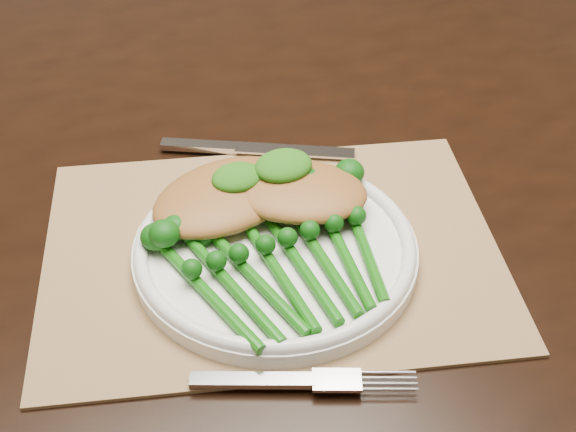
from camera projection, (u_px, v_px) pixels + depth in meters
name	position (u px, v px, depth m)	size (l,w,h in m)	color
dining_table	(274.00, 354.00, 1.10)	(1.72, 1.14, 0.75)	black
placemat	(272.00, 250.00, 0.71)	(0.40, 0.29, 0.00)	#92704A
dinner_plate	(275.00, 249.00, 0.69)	(0.25, 0.25, 0.02)	white
knife	(238.00, 148.00, 0.82)	(0.18, 0.12, 0.01)	silver
fork	(318.00, 381.00, 0.59)	(0.16, 0.09, 0.01)	silver
chicken_fillet_left	(226.00, 196.00, 0.72)	(0.14, 0.10, 0.03)	#9B642D
chicken_fillet_right	(295.00, 190.00, 0.72)	(0.13, 0.09, 0.03)	#9B642D
pesto_dollop_left	(237.00, 177.00, 0.71)	(0.05, 0.04, 0.02)	#164F0B
pesto_dollop_right	(283.00, 166.00, 0.72)	(0.05, 0.05, 0.02)	#164F0B
broccolini_bundle	(288.00, 266.00, 0.66)	(0.17, 0.19, 0.04)	#11590B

